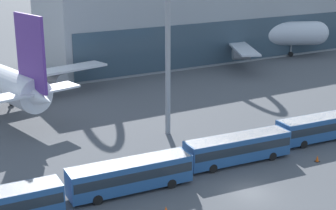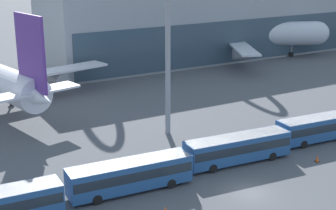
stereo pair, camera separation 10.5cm
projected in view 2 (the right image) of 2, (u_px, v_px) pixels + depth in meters
The scene contains 10 objects.
ground_plane at pixel (250, 193), 51.48m from camera, with size 440.00×440.00×0.00m, color #515459.
terminal_building at pixel (299, 12), 127.85m from camera, with size 127.91×20.17×27.42m.
airliner_parked_remote at pixel (236, 34), 113.69m from camera, with size 38.46×36.78×14.00m.
shuttle_bus_1 at pixel (130, 174), 51.41m from camera, with size 12.91×3.63×3.17m.
shuttle_bus_2 at pixel (238, 147), 58.32m from camera, with size 12.94×3.82×3.17m.
shuttle_bus_3 at pixel (322, 126), 65.21m from camera, with size 12.93×3.75×3.17m.
floodlight_mast at pixel (168, 3), 63.07m from camera, with size 2.17×2.17×29.69m.
lane_stripe_2 at pixel (16, 195), 50.99m from camera, with size 8.82×0.25×0.01m, color silver.
traffic_cone_0 at pixel (317, 159), 58.94m from camera, with size 0.53×0.53×0.77m.
traffic_cone_1 at pixel (166, 210), 47.33m from camera, with size 0.63×0.63×0.77m.
Camera 2 is at (-30.45, -36.28, 23.50)m, focal length 55.00 mm.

